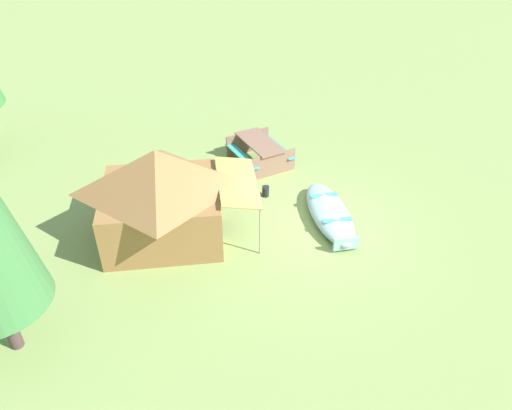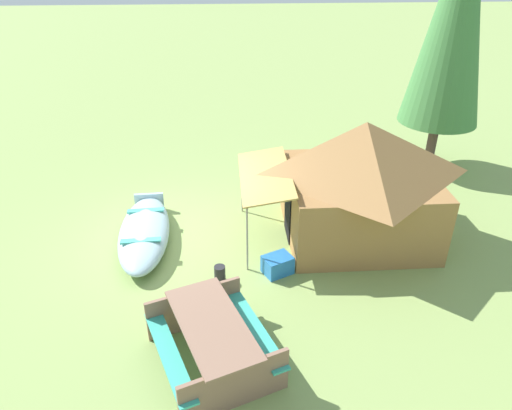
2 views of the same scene
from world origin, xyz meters
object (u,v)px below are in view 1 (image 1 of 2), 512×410
object	(u,v)px
beached_rowboat	(330,213)
picnic_table	(260,150)
cooler_box	(229,197)
fuel_can	(266,191)
canvas_cabin_tent	(161,193)

from	to	relation	value
beached_rowboat	picnic_table	xyz separation A→B (m)	(3.30, 1.44, 0.25)
picnic_table	cooler_box	distance (m)	2.41
fuel_can	canvas_cabin_tent	bearing A→B (deg)	116.42
beached_rowboat	canvas_cabin_tent	world-z (taller)	canvas_cabin_tent
cooler_box	fuel_can	distance (m)	1.09
canvas_cabin_tent	fuel_can	size ratio (longest dim) A/B	12.46
canvas_cabin_tent	fuel_can	distance (m)	3.37
canvas_cabin_tent	beached_rowboat	bearing A→B (deg)	-89.71
canvas_cabin_tent	fuel_can	world-z (taller)	canvas_cabin_tent
beached_rowboat	fuel_can	bearing A→B (deg)	47.86
canvas_cabin_tent	picnic_table	bearing A→B (deg)	-41.48
fuel_can	cooler_box	bearing A→B (deg)	99.22
cooler_box	fuel_can	size ratio (longest dim) A/B	1.62
fuel_can	picnic_table	bearing A→B (deg)	-2.81
beached_rowboat	cooler_box	distance (m)	2.88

